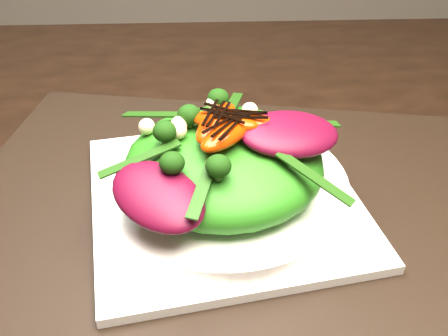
{
  "coord_description": "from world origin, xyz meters",
  "views": [
    {
      "loc": [
        0.01,
        -0.52,
        1.11
      ],
      "look_at": [
        0.03,
        -0.09,
        0.8
      ],
      "focal_mm": 42.0,
      "sensor_mm": 36.0,
      "label": 1
    }
  ],
  "objects_px": {
    "dining_table": "(194,171)",
    "plate_base": "(224,198)",
    "lettuce_mound": "(224,162)",
    "orange_segment": "(198,115)",
    "placemat": "(224,203)",
    "salad_bowl": "(224,187)"
  },
  "relations": [
    {
      "from": "placemat",
      "to": "salad_bowl",
      "type": "relative_size",
      "value": 2.21
    },
    {
      "from": "dining_table",
      "to": "salad_bowl",
      "type": "xyz_separation_m",
      "value": [
        0.03,
        -0.09,
        0.04
      ]
    },
    {
      "from": "orange_segment",
      "to": "placemat",
      "type": "bearing_deg",
      "value": -46.32
    },
    {
      "from": "dining_table",
      "to": "placemat",
      "type": "xyz_separation_m",
      "value": [
        0.03,
        -0.09,
        0.02
      ]
    },
    {
      "from": "dining_table",
      "to": "orange_segment",
      "type": "distance_m",
      "value": 0.13
    },
    {
      "from": "dining_table",
      "to": "orange_segment",
      "type": "height_order",
      "value": "dining_table"
    },
    {
      "from": "dining_table",
      "to": "plate_base",
      "type": "xyz_separation_m",
      "value": [
        0.03,
        -0.09,
        0.03
      ]
    },
    {
      "from": "plate_base",
      "to": "orange_segment",
      "type": "relative_size",
      "value": 3.9
    },
    {
      "from": "plate_base",
      "to": "salad_bowl",
      "type": "relative_size",
      "value": 1.06
    },
    {
      "from": "salad_bowl",
      "to": "orange_segment",
      "type": "bearing_deg",
      "value": 133.68
    },
    {
      "from": "placemat",
      "to": "dining_table",
      "type": "bearing_deg",
      "value": 109.55
    },
    {
      "from": "plate_base",
      "to": "orange_segment",
      "type": "xyz_separation_m",
      "value": [
        -0.02,
        0.03,
        0.09
      ]
    },
    {
      "from": "lettuce_mound",
      "to": "orange_segment",
      "type": "bearing_deg",
      "value": 133.68
    },
    {
      "from": "placemat",
      "to": "plate_base",
      "type": "relative_size",
      "value": 2.09
    },
    {
      "from": "plate_base",
      "to": "lettuce_mound",
      "type": "height_order",
      "value": "lettuce_mound"
    },
    {
      "from": "plate_base",
      "to": "placemat",
      "type": "bearing_deg",
      "value": -45.0
    },
    {
      "from": "salad_bowl",
      "to": "orange_segment",
      "type": "xyz_separation_m",
      "value": [
        -0.02,
        0.03,
        0.07
      ]
    },
    {
      "from": "lettuce_mound",
      "to": "orange_segment",
      "type": "distance_m",
      "value": 0.05
    },
    {
      "from": "orange_segment",
      "to": "dining_table",
      "type": "bearing_deg",
      "value": 97.02
    },
    {
      "from": "placemat",
      "to": "salad_bowl",
      "type": "height_order",
      "value": "salad_bowl"
    },
    {
      "from": "placemat",
      "to": "lettuce_mound",
      "type": "height_order",
      "value": "lettuce_mound"
    },
    {
      "from": "salad_bowl",
      "to": "plate_base",
      "type": "bearing_deg",
      "value": 90.0
    }
  ]
}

